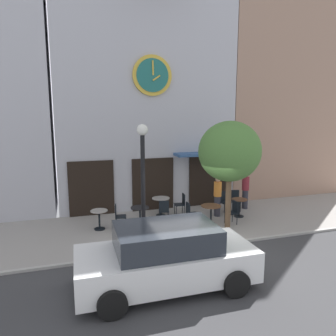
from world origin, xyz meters
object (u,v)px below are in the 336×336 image
at_px(street_lamp, 143,184).
at_px(cafe_table_center, 239,205).
at_px(street_tree, 230,152).
at_px(cafe_chair_corner, 181,203).
at_px(cafe_table_center_right, 99,217).
at_px(parked_car_white, 166,257).
at_px(cafe_chair_near_tree, 190,212).
at_px(cafe_chair_facing_street, 233,211).
at_px(cafe_chair_left_end, 118,215).
at_px(cafe_table_rightmost, 140,213).
at_px(cafe_chair_right_end, 235,199).
at_px(pedestrian_maroon, 245,190).
at_px(pedestrian_orange, 218,196).
at_px(cafe_chair_outer, 224,200).
at_px(cafe_table_near_door, 211,211).
at_px(cafe_chair_curbside, 164,209).
at_px(cafe_table_center_left, 161,203).

height_order(street_lamp, cafe_table_center, street_lamp).
bearing_deg(street_tree, cafe_chair_corner, 108.43).
bearing_deg(cafe_table_center_right, parked_car_white, -75.00).
bearing_deg(parked_car_white, cafe_chair_near_tree, 60.90).
height_order(cafe_chair_near_tree, cafe_chair_facing_street, same).
bearing_deg(cafe_chair_left_end, cafe_table_center, -1.33).
bearing_deg(cafe_table_rightmost, street_lamp, -97.86).
relative_size(cafe_chair_right_end, pedestrian_maroon, 0.54).
bearing_deg(pedestrian_orange, cafe_table_center_right, -178.67).
xyz_separation_m(cafe_chair_outer, cafe_chair_facing_street, (-0.36, -1.45, 0.00)).
bearing_deg(cafe_table_rightmost, pedestrian_orange, 3.53).
bearing_deg(cafe_chair_outer, cafe_table_center, -66.54).
height_order(cafe_table_near_door, parked_car_white, parked_car_white).
height_order(street_tree, cafe_chair_right_end, street_tree).
height_order(cafe_table_near_door, cafe_table_center, cafe_table_near_door).
bearing_deg(parked_car_white, street_lamp, 88.02).
bearing_deg(cafe_chair_right_end, cafe_chair_near_tree, -154.62).
height_order(cafe_chair_facing_street, pedestrian_maroon, pedestrian_maroon).
xyz_separation_m(cafe_chair_left_end, parked_car_white, (0.51, -4.36, 0.23)).
bearing_deg(street_lamp, cafe_table_near_door, 16.54).
bearing_deg(cafe_chair_facing_street, cafe_chair_near_tree, 169.64).
bearing_deg(cafe_chair_near_tree, pedestrian_orange, 26.68).
height_order(pedestrian_orange, parked_car_white, pedestrian_orange).
bearing_deg(cafe_chair_outer, cafe_table_near_door, -133.40).
relative_size(cafe_table_near_door, parked_car_white, 0.18).
bearing_deg(cafe_chair_corner, pedestrian_maroon, 0.11).
bearing_deg(cafe_chair_outer, cafe_chair_left_end, -172.28).
xyz_separation_m(cafe_table_center_right, parked_car_white, (1.20, -4.47, 0.28)).
xyz_separation_m(cafe_table_rightmost, cafe_chair_facing_street, (3.47, -0.85, 0.01)).
relative_size(cafe_table_center_right, parked_car_white, 0.17).
bearing_deg(cafe_chair_outer, pedestrian_maroon, 10.27).
height_order(street_lamp, cafe_table_center_right, street_lamp).
relative_size(cafe_table_near_door, pedestrian_maroon, 0.46).
bearing_deg(cafe_chair_outer, cafe_chair_curbside, -169.92).
bearing_deg(parked_car_white, pedestrian_orange, 51.65).
bearing_deg(cafe_table_near_door, cafe_table_center_left, 133.29).
xyz_separation_m(cafe_chair_curbside, cafe_chair_near_tree, (0.85, -0.65, 0.00)).
relative_size(cafe_table_center_right, cafe_table_center_left, 0.95).
bearing_deg(street_lamp, street_tree, -3.65).
height_order(cafe_table_center_right, cafe_chair_left_end, cafe_chair_left_end).
xyz_separation_m(cafe_chair_left_end, cafe_chair_corner, (2.77, 0.84, 0.00)).
distance_m(cafe_chair_outer, cafe_chair_near_tree, 2.31).
distance_m(cafe_chair_curbside, cafe_chair_corner, 1.21).
relative_size(street_tree, cafe_chair_left_end, 4.42).
distance_m(cafe_chair_outer, cafe_chair_left_end, 4.69).
relative_size(cafe_table_center_right, pedestrian_maroon, 0.43).
relative_size(street_tree, pedestrian_orange, 2.38).
bearing_deg(cafe_chair_facing_street, parked_car_white, -136.89).
bearing_deg(cafe_table_center_right, cafe_chair_corner, 11.76).
bearing_deg(pedestrian_maroon, street_lamp, -155.94).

